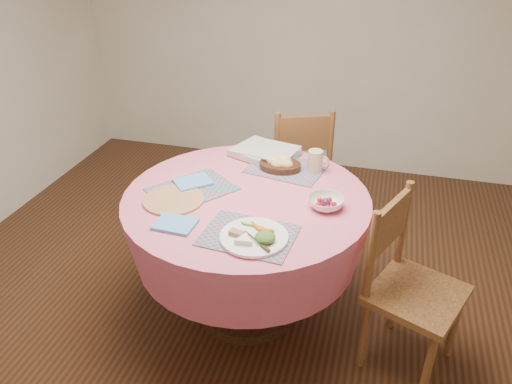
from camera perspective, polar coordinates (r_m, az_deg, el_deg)
ground at (r=2.94m, az=-0.97°, el=-13.24°), size 4.00×4.00×0.00m
dining_table at (r=2.59m, az=-1.07°, el=-4.18°), size 1.24×1.24×0.75m
chair_right at (r=2.48m, az=16.95°, el=-9.95°), size 0.53×0.54×0.89m
chair_back at (r=3.42m, az=4.95°, el=3.02°), size 0.53×0.52×0.91m
placemat_front at (r=2.19m, az=-0.86°, el=-4.98°), size 0.42×0.33×0.01m
placemat_left at (r=2.56m, az=-7.33°, el=0.31°), size 0.48×0.50×0.01m
placemat_back at (r=2.76m, az=3.48°, el=2.74°), size 0.45×0.37×0.01m
wicker_trivet at (r=2.48m, az=-9.41°, el=-0.88°), size 0.30×0.30×0.01m
napkin_near at (r=2.28m, az=-9.22°, el=-3.64°), size 0.19×0.15×0.01m
napkin_far at (r=2.61m, az=-7.21°, el=1.14°), size 0.23×0.22×0.01m
dinner_plate at (r=2.15m, az=-0.11°, el=-5.09°), size 0.30×0.30×0.05m
bread_bowl at (r=2.73m, az=2.80°, el=3.28°), size 0.23×0.23×0.08m
latte_mug at (r=2.71m, az=6.84°, el=3.57°), size 0.12×0.08×0.12m
fruit_bowl at (r=2.40m, az=7.98°, el=-1.23°), size 0.18×0.18×0.05m
newspaper_stack at (r=2.89m, az=1.03°, el=4.61°), size 0.42×0.38×0.04m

